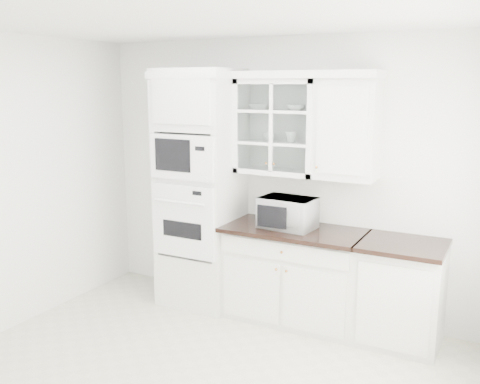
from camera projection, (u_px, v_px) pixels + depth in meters
The scene contains 13 objects.
ground at pixel (188, 383), 4.09m from camera, with size 4.00×3.50×0.01m, color beige.
room_shell at pixel (214, 146), 4.11m from camera, with size 4.00×3.50×2.70m.
oven_column at pixel (200, 189), 5.42m from camera, with size 0.76×0.68×2.40m.
base_cabinet_run at pixel (294, 274), 5.13m from camera, with size 1.32×0.67×0.92m.
extra_base_cabinet at pixel (401, 292), 4.67m from camera, with size 0.72×0.67×0.92m.
upper_cabinet_glass at pixel (278, 127), 5.08m from camera, with size 0.80×0.33×0.90m.
upper_cabinet_solid at pixel (347, 130), 4.78m from camera, with size 0.55×0.33×0.90m, color silver.
crown_molding at pixel (268, 75), 5.01m from camera, with size 2.14×0.38×0.07m, color white.
countertop_microwave at pixel (288, 212), 5.02m from camera, with size 0.50×0.42×0.29m, color white.
bowl_a at pixel (261, 107), 5.11m from camera, with size 0.22×0.22×0.05m, color white.
bowl_b at pixel (296, 108), 4.96m from camera, with size 0.17×0.17×0.05m, color white.
cup_a at pixel (268, 137), 5.14m from camera, with size 0.11×0.11×0.08m, color white.
cup_b at pixel (291, 137), 5.03m from camera, with size 0.11×0.11×0.10m, color white.
Camera 1 is at (2.09, -3.10, 2.25)m, focal length 40.00 mm.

